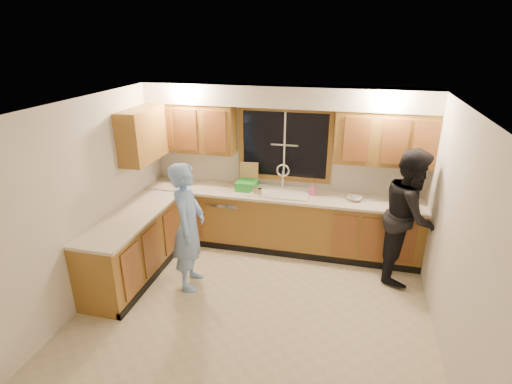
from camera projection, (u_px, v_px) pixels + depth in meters
floor at (255, 309)px, 4.95m from camera, size 4.20×4.20×0.00m
ceiling at (255, 106)px, 4.02m from camera, size 4.20×4.20×0.00m
wall_back at (284, 166)px, 6.20m from camera, size 4.20×0.00×4.20m
wall_left at (91, 200)px, 4.95m from camera, size 0.00×3.80×3.80m
wall_right at (457, 239)px, 4.03m from camera, size 0.00×3.80×3.80m
base_cabinets_back at (279, 222)px, 6.23m from camera, size 4.20×0.60×0.88m
base_cabinets_left at (134, 247)px, 5.50m from camera, size 0.60×1.90×0.88m
countertop_back at (280, 195)px, 6.05m from camera, size 4.20×0.63×0.04m
countertop_left at (132, 217)px, 5.33m from camera, size 0.63×1.90×0.04m
upper_cabinets_left at (192, 127)px, 6.15m from camera, size 1.35×0.33×0.75m
upper_cabinets_right at (385, 138)px, 5.53m from camera, size 1.35×0.33×0.75m
upper_cabinets_return at (143, 135)px, 5.71m from camera, size 0.33×0.90×0.75m
soffit at (284, 96)px, 5.63m from camera, size 4.20×0.35×0.30m
window_frame at (285, 145)px, 6.06m from camera, size 1.44×0.03×1.14m
sink at (280, 196)px, 6.08m from camera, size 0.86×0.52×0.57m
dishwasher at (227, 218)px, 6.42m from camera, size 0.60×0.56×0.82m
stove at (111, 268)px, 4.98m from camera, size 0.58×0.75×0.90m
man at (188, 227)px, 5.14m from camera, size 0.50×0.68×1.72m
woman at (409, 215)px, 5.33m from camera, size 0.83×0.99×1.83m
knife_block at (177, 176)px, 6.46m from camera, size 0.15×0.14×0.21m
cutting_board at (249, 174)px, 6.27m from camera, size 0.30×0.13×0.38m
dish_crate at (247, 185)px, 6.16m from camera, size 0.31×0.29×0.14m
soap_bottle at (313, 190)px, 5.96m from camera, size 0.10×0.10×0.17m
bowl at (354, 199)px, 5.79m from camera, size 0.25×0.25×0.05m
can_left at (255, 191)px, 5.95m from camera, size 0.10×0.10×0.13m
can_right at (260, 193)px, 5.90m from camera, size 0.09×0.09×0.13m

